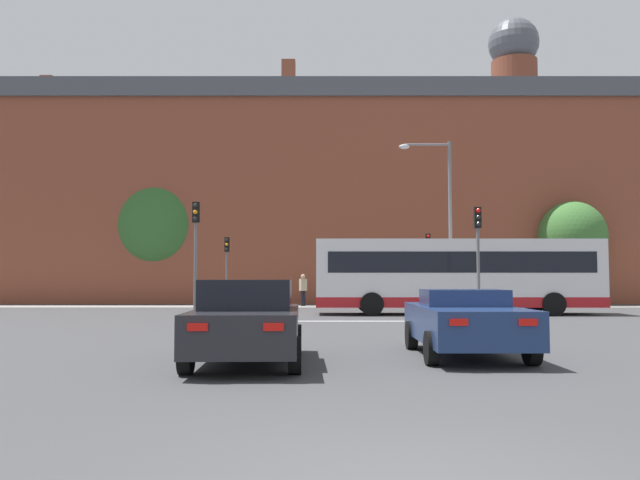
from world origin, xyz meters
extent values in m
cube|color=silver|center=(0.00, 18.56, 0.00)|extent=(8.46, 0.30, 0.01)
cube|color=gray|center=(0.00, 30.16, 0.01)|extent=(69.40, 2.50, 0.01)
cube|color=brown|center=(-2.64, 38.11, 6.40)|extent=(45.48, 10.04, 12.80)
cube|color=#4C4F56|center=(-2.64, 38.11, 13.40)|extent=(46.39, 10.44, 1.21)
cube|color=brown|center=(-20.30, 39.29, 15.03)|extent=(0.90, 0.90, 2.05)
cube|color=brown|center=(-12.04, 39.76, 15.03)|extent=(0.90, 0.90, 2.05)
cube|color=brown|center=(-2.82, 36.01, 15.03)|extent=(0.90, 0.90, 2.05)
cube|color=brown|center=(6.58, 40.00, 15.03)|extent=(0.90, 0.90, 2.05)
cube|color=brown|center=(15.75, 40.30, 15.03)|extent=(0.90, 0.90, 2.05)
cylinder|color=brown|center=(12.89, 38.11, 15.39)|extent=(3.13, 3.13, 2.76)
sphere|color=#4C4F56|center=(12.89, 38.11, 18.08)|extent=(3.48, 3.48, 3.48)
cube|color=#232328|center=(-2.10, 7.11, 0.68)|extent=(2.02, 4.29, 0.72)
cube|color=black|center=(-2.09, 7.07, 1.31)|extent=(1.69, 1.96, 0.55)
cylinder|color=black|center=(-3.04, 8.40, 0.32)|extent=(0.24, 0.65, 0.64)
cylinder|color=black|center=(-1.22, 8.45, 0.32)|extent=(0.24, 0.65, 0.64)
cylinder|color=black|center=(-2.97, 5.77, 0.32)|extent=(0.24, 0.65, 0.64)
cylinder|color=black|center=(-1.15, 5.82, 0.32)|extent=(0.24, 0.65, 0.64)
cube|color=red|center=(-2.62, 4.95, 0.86)|extent=(0.32, 0.06, 0.12)
cube|color=red|center=(-1.45, 4.99, 0.86)|extent=(0.32, 0.06, 0.12)
cube|color=navy|center=(2.28, 8.19, 0.68)|extent=(1.95, 4.25, 0.71)
cube|color=navy|center=(2.28, 8.29, 1.21)|extent=(1.67, 1.28, 0.34)
cylinder|color=black|center=(1.36, 9.50, 0.32)|extent=(0.22, 0.64, 0.64)
cylinder|color=black|center=(3.21, 9.50, 0.32)|extent=(0.22, 0.64, 0.64)
cylinder|color=black|center=(1.35, 6.88, 0.32)|extent=(0.22, 0.64, 0.64)
cylinder|color=black|center=(3.20, 6.87, 0.32)|extent=(0.22, 0.64, 0.64)
cube|color=red|center=(1.67, 6.05, 0.86)|extent=(0.32, 0.05, 0.12)
cube|color=red|center=(2.87, 6.04, 0.86)|extent=(0.32, 0.05, 0.12)
cube|color=silver|center=(5.32, 22.89, 1.81)|extent=(12.40, 2.54, 2.93)
cube|color=#AD191E|center=(5.32, 22.89, 0.57)|extent=(12.42, 2.56, 0.44)
cube|color=black|center=(5.32, 22.89, 2.28)|extent=(11.41, 2.57, 0.90)
cylinder|color=black|center=(1.47, 21.67, 0.50)|extent=(1.00, 0.28, 1.00)
cylinder|color=black|center=(1.47, 24.11, 0.50)|extent=(1.00, 0.28, 1.00)
cylinder|color=black|center=(9.16, 21.67, 0.50)|extent=(1.00, 0.28, 1.00)
cylinder|color=black|center=(9.16, 24.11, 0.50)|extent=(1.00, 0.28, 1.00)
cylinder|color=slate|center=(-5.86, 29.55, 1.52)|extent=(0.12, 0.12, 3.04)
cube|color=black|center=(-5.86, 29.55, 3.44)|extent=(0.26, 0.20, 0.80)
sphere|color=black|center=(-5.86, 29.42, 3.70)|extent=(0.17, 0.17, 0.17)
sphere|color=orange|center=(-5.86, 29.42, 3.44)|extent=(0.17, 0.17, 0.17)
sphere|color=black|center=(-5.86, 29.42, 3.19)|extent=(0.17, 0.17, 0.17)
cylinder|color=slate|center=(-5.53, 19.25, 1.87)|extent=(0.12, 0.12, 3.75)
cube|color=black|center=(-5.53, 19.25, 4.15)|extent=(0.26, 0.20, 0.80)
sphere|color=black|center=(-5.53, 19.12, 4.40)|extent=(0.17, 0.17, 0.17)
sphere|color=orange|center=(-5.53, 19.12, 4.15)|extent=(0.17, 0.17, 0.17)
sphere|color=black|center=(-5.53, 19.12, 3.89)|extent=(0.17, 0.17, 0.17)
cylinder|color=slate|center=(5.29, 18.89, 1.76)|extent=(0.12, 0.12, 3.51)
cube|color=black|center=(5.29, 18.89, 3.91)|extent=(0.26, 0.20, 0.80)
sphere|color=red|center=(5.29, 18.76, 4.17)|extent=(0.17, 0.17, 0.17)
sphere|color=black|center=(5.29, 18.76, 3.91)|extent=(0.17, 0.17, 0.17)
sphere|color=black|center=(5.29, 18.76, 3.65)|extent=(0.17, 0.17, 0.17)
cylinder|color=slate|center=(5.25, 29.59, 1.62)|extent=(0.12, 0.12, 3.24)
cube|color=black|center=(5.25, 29.59, 3.64)|extent=(0.26, 0.20, 0.80)
sphere|color=red|center=(5.25, 29.46, 3.90)|extent=(0.17, 0.17, 0.17)
sphere|color=black|center=(5.25, 29.46, 3.64)|extent=(0.17, 0.17, 0.17)
sphere|color=black|center=(5.25, 29.46, 3.39)|extent=(0.17, 0.17, 0.17)
cylinder|color=slate|center=(5.34, 24.06, 4.00)|extent=(0.16, 0.16, 7.99)
cylinder|color=slate|center=(4.28, 24.06, 7.84)|extent=(2.12, 0.10, 0.10)
ellipsoid|color=#B2B2B7|center=(3.22, 24.06, 7.74)|extent=(0.50, 0.36, 0.22)
cylinder|color=brown|center=(7.59, 31.01, 0.41)|extent=(0.13, 0.13, 0.82)
cylinder|color=brown|center=(7.76, 30.97, 0.41)|extent=(0.13, 0.13, 0.82)
cube|color=#336B38|center=(7.67, 30.99, 1.14)|extent=(0.44, 0.30, 0.65)
sphere|color=tan|center=(7.67, 30.99, 1.59)|extent=(0.25, 0.25, 0.25)
cylinder|color=black|center=(-1.75, 30.73, 0.43)|extent=(0.13, 0.13, 0.87)
cylinder|color=black|center=(-1.62, 30.83, 0.43)|extent=(0.13, 0.13, 0.87)
cube|color=tan|center=(-1.69, 30.78, 1.21)|extent=(0.45, 0.41, 0.69)
sphere|color=tan|center=(-1.69, 30.78, 1.68)|extent=(0.26, 0.26, 0.26)
cylinder|color=#4C3823|center=(14.48, 32.64, 1.22)|extent=(0.36, 0.36, 2.43)
ellipsoid|color=#3D7033|center=(14.48, 32.64, 4.13)|extent=(3.98, 3.98, 4.18)
cylinder|color=#4C3823|center=(-10.91, 35.40, 1.08)|extent=(0.36, 0.36, 2.17)
ellipsoid|color=#33662D|center=(-10.91, 35.40, 4.86)|extent=(6.34, 6.34, 6.66)
camera|label=1|loc=(-0.72, -4.77, 1.63)|focal=35.00mm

